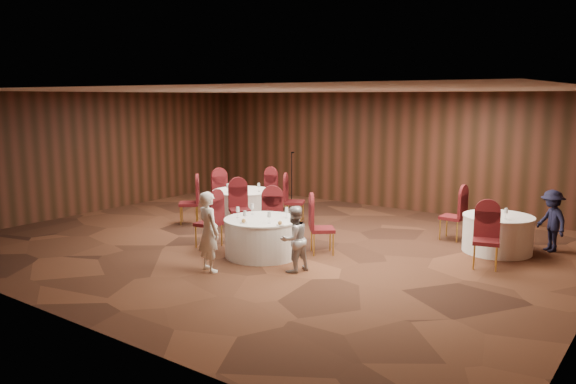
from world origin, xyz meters
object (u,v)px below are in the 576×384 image
Objects in this scene: table_right at (498,234)px; man_c at (551,221)px; table_left at (243,205)px; woman_b at (294,239)px; mic_stand at (292,188)px; woman_a at (209,232)px; table_main at (262,237)px.

man_c reaches higher than table_right.
man_c is at bearing 10.95° from table_left.
mic_stand is at bearing -129.26° from woman_b.
woman_b is at bearing -128.10° from woman_a.
table_left is at bearing -113.10° from woman_b.
table_main and table_right have the same top height.
man_c is at bearing -10.17° from mic_stand.
table_right is 0.92× the size of mic_stand.
table_right is 0.95× the size of woman_a.
woman_b is at bearing -84.98° from man_c.
mic_stand is 1.03× the size of woman_a.
woman_a is at bearing -66.73° from mic_stand.
table_main is 1.03× the size of woman_a.
man_c is (0.85, 0.68, 0.25)m from table_right.
table_main is 5.79m from man_c.
table_main is 0.98× the size of table_left.
man_c is (3.40, 4.12, 0.03)m from woman_b.
table_left and table_right have the same top height.
woman_a is at bearing -57.36° from table_left.
table_left is at bearing -40.32° from woman_a.
table_main is 1.00× the size of mic_stand.
table_main and table_left have the same top height.
table_right is 1.16× the size of woman_b.
table_left is at bearing -173.73° from table_right.
mic_stand is 1.26× the size of woman_b.
mic_stand reaches higher than table_main.
table_right is 1.10× the size of man_c.
table_main is at bearing -79.44° from woman_a.
table_main is 1.38m from woman_a.
mic_stand reaches higher than man_c.
table_left is 1.02× the size of mic_stand.
mic_stand is (-2.86, 4.97, 0.05)m from table_main.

